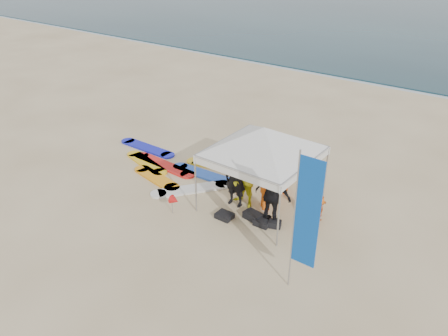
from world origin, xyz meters
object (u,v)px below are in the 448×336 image
person_orange_a (267,184)px  person_black_b (273,195)px  feather_flag (306,215)px  person_orange_b (279,166)px  surfboard_spread (175,168)px  marker_pennant (175,200)px  person_black_a (236,177)px  person_yellow (245,180)px  person_seated (319,209)px  canopy_tent (264,128)px

person_orange_a → person_black_b: 0.83m
person_orange_a → feather_flag: (2.54, -2.59, 1.28)m
person_orange_b → surfboard_spread: size_ratio=0.35×
feather_flag → marker_pennant: size_ratio=5.73×
person_orange_b → feather_flag: size_ratio=0.53×
person_orange_b → person_black_a: bearing=40.4°
person_yellow → person_orange_b: bearing=82.5°
person_orange_b → marker_pennant: bearing=33.8°
person_orange_a → person_black_a: bearing=68.9°
person_orange_a → person_orange_b: person_orange_b is taller
person_yellow → person_orange_b: (0.40, 1.33, 0.07)m
person_black_b → person_seated: size_ratio=2.08×
person_orange_a → marker_pennant: bearing=88.6°
person_yellow → person_orange_a: size_ratio=1.03×
person_yellow → person_orange_b: person_orange_b is taller
person_yellow → person_black_b: person_black_b is taller
person_black_a → person_orange_a: person_black_a is taller
person_orange_b → marker_pennant: size_ratio=3.05×
person_orange_a → marker_pennant: (-2.02, -1.96, -0.38)m
person_seated → canopy_tent: (-1.84, -0.26, 2.20)m
person_black_b → canopy_tent: bearing=-41.7°
person_black_a → surfboard_spread: 3.34m
person_seated → feather_flag: feather_flag is taller
canopy_tent → marker_pennant: canopy_tent is taller
person_black_b → person_yellow: bearing=-18.8°
feather_flag → surfboard_spread: (-6.56, 2.79, -2.12)m
person_black_a → person_orange_a: size_ratio=1.11×
person_black_a → surfboard_spread: size_ratio=0.35×
person_black_a → feather_flag: size_ratio=0.53×
person_orange_b → person_yellow: bearing=47.6°
person_yellow → person_black_a: bearing=-142.8°
person_orange_a → canopy_tent: canopy_tent is taller
person_orange_a → surfboard_spread: person_orange_a is taller
person_orange_b → feather_flag: bearing=101.6°
person_black_b → marker_pennant: 2.96m
person_orange_a → person_seated: 1.73m
person_black_a → feather_flag: feather_flag is taller
person_black_b → person_seated: (1.09, 0.86, -0.50)m
person_yellow → person_orange_a: bearing=32.7°
person_seated → surfboard_spread: person_seated is taller
person_seated → feather_flag: bearing=-177.6°
marker_pennant → surfboard_spread: marker_pennant is taller
person_yellow → marker_pennant: bearing=-120.0°
person_orange_a → person_black_b: (0.57, -0.60, 0.09)m
person_black_b → feather_flag: bearing=131.5°
person_orange_a → surfboard_spread: 4.11m
person_black_a → marker_pennant: bearing=-130.9°
person_yellow → person_seated: (2.28, 0.52, -0.44)m
person_yellow → person_black_b: 1.24m
person_orange_b → canopy_tent: (0.04, -1.06, 1.69)m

